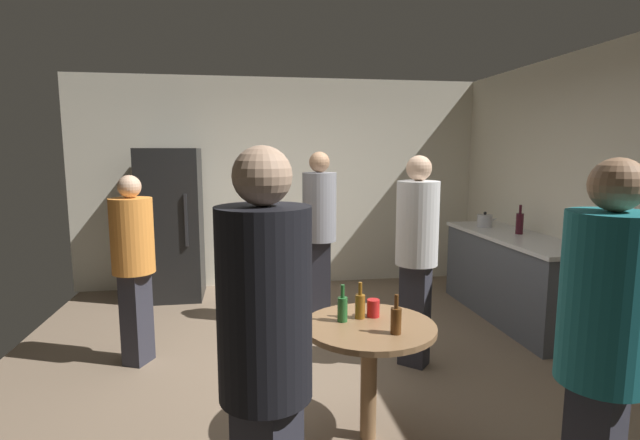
{
  "coord_description": "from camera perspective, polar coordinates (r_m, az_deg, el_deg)",
  "views": [
    {
      "loc": [
        -0.51,
        -3.64,
        1.76
      ],
      "look_at": [
        0.11,
        0.24,
        1.2
      ],
      "focal_mm": 26.73,
      "sensor_mm": 36.0,
      "label": 1
    }
  ],
  "objects": [
    {
      "name": "person_in_orange_shirt",
      "position": [
        4.19,
        -21.46,
        -4.0
      ],
      "size": [
        0.45,
        0.45,
        1.58
      ],
      "rotation": [
        0.0,
        0.0,
        -0.44
      ],
      "color": "#2D2D38",
      "rests_on": "ground_plane"
    },
    {
      "name": "wall_side_right",
      "position": [
        4.83,
        31.53,
        2.09
      ],
      "size": [
        0.06,
        5.2,
        2.7
      ],
      "primitive_type": "cube",
      "color": "silver",
      "rests_on": "ground_plane"
    },
    {
      "name": "beer_bottle_amber",
      "position": [
        3.01,
        4.82,
        -10.13
      ],
      "size": [
        0.06,
        0.06,
        0.23
      ],
      "color": "#8C5919",
      "rests_on": "foreground_table"
    },
    {
      "name": "person_in_white_shirt",
      "position": [
        3.93,
        11.51,
        -2.91
      ],
      "size": [
        0.48,
        0.48,
        1.73
      ],
      "rotation": [
        0.0,
        0.0,
        -2.31
      ],
      "color": "#2D2D38",
      "rests_on": "ground_plane"
    },
    {
      "name": "kettle",
      "position": [
        5.81,
        19.14,
        -0.08
      ],
      "size": [
        0.24,
        0.17,
        0.18
      ],
      "color": "#B2B2B7",
      "rests_on": "kitchen_counter"
    },
    {
      "name": "person_in_gray_shirt",
      "position": [
        4.79,
        -0.07,
        -0.53
      ],
      "size": [
        0.38,
        0.38,
        1.76
      ],
      "rotation": [
        0.0,
        0.0,
        -1.69
      ],
      "color": "#2D2D38",
      "rests_on": "ground_plane"
    },
    {
      "name": "plastic_cup_red",
      "position": [
        3.05,
        6.39,
        -10.44
      ],
      "size": [
        0.08,
        0.08,
        0.11
      ],
      "primitive_type": "cylinder",
      "color": "red",
      "rests_on": "foreground_table"
    },
    {
      "name": "foreground_table",
      "position": [
        2.98,
        5.92,
        -14.17
      ],
      "size": [
        0.8,
        0.8,
        0.73
      ],
      "color": "olive",
      "rests_on": "ground_plane"
    },
    {
      "name": "beer_bottle_green",
      "position": [
        2.95,
        2.71,
        -10.49
      ],
      "size": [
        0.06,
        0.06,
        0.23
      ],
      "color": "#26662D",
      "rests_on": "foreground_table"
    },
    {
      "name": "ground_plane",
      "position": [
        4.1,
        -1.09,
        -18.02
      ],
      "size": [
        5.2,
        5.2,
        0.1
      ],
      "primitive_type": "cube",
      "color": "#7A6651"
    },
    {
      "name": "kitchen_counter",
      "position": [
        5.45,
        22.18,
        -6.34
      ],
      "size": [
        0.64,
        2.02,
        0.9
      ],
      "color": "#4C515B",
      "rests_on": "ground_plane"
    },
    {
      "name": "person_in_teal_shirt",
      "position": [
        2.22,
        30.79,
        -12.47
      ],
      "size": [
        0.47,
        0.47,
        1.74
      ],
      "rotation": [
        0.0,
        0.0,
        2.11
      ],
      "color": "#2D2D38",
      "rests_on": "ground_plane"
    },
    {
      "name": "wine_bottle_on_counter",
      "position": [
        5.43,
        22.79,
        -0.33
      ],
      "size": [
        0.08,
        0.08,
        0.31
      ],
      "color": "#3F141E",
      "rests_on": "kitchen_counter"
    },
    {
      "name": "refrigerator",
      "position": [
        5.97,
        -17.35,
        -0.48
      ],
      "size": [
        0.7,
        0.68,
        1.8
      ],
      "color": "black",
      "rests_on": "ground_plane"
    },
    {
      "name": "wall_back",
      "position": [
        6.31,
        -4.47,
        4.43
      ],
      "size": [
        5.32,
        0.06,
        2.7
      ],
      "primitive_type": "cube",
      "color": "silver",
      "rests_on": "ground_plane"
    },
    {
      "name": "beer_bottle_brown",
      "position": [
        2.79,
        9.09,
        -11.68
      ],
      "size": [
        0.06,
        0.06,
        0.23
      ],
      "color": "#593314",
      "rests_on": "foreground_table"
    },
    {
      "name": "person_in_black_shirt",
      "position": [
        1.79,
        -6.57,
        -15.32
      ],
      "size": [
        0.48,
        0.48,
        1.79
      ],
      "rotation": [
        0.0,
        0.0,
        0.77
      ],
      "color": "#2D2D38",
      "rests_on": "ground_plane"
    }
  ]
}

